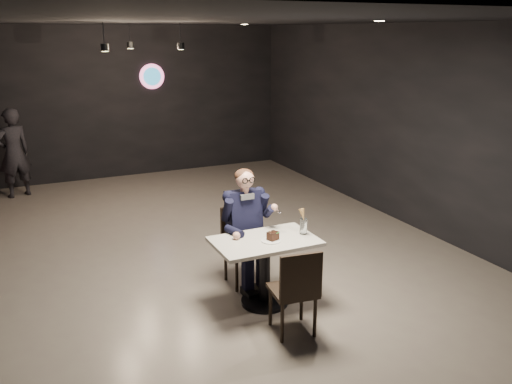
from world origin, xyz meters
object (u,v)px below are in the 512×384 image
chair_near (293,289)px  seated_man (244,226)px  chair_far (244,247)px  passerby (14,153)px  main_table (265,272)px  sundae_glass (303,226)px

chair_near → seated_man: (0.00, 1.18, 0.26)m
chair_far → passerby: size_ratio=0.58×
main_table → chair_near: 0.64m
chair_far → passerby: passerby is taller
seated_man → passerby: 5.47m
chair_far → chair_near: same height
chair_far → seated_man: bearing=0.0°
seated_man → main_table: bearing=-90.0°
seated_man → chair_near: bearing=-90.0°
chair_far → seated_man: seated_man is taller
chair_near → sundae_glass: (0.46, 0.61, 0.38)m
main_table → passerby: 5.99m
main_table → passerby: size_ratio=0.69×
chair_near → passerby: passerby is taller
main_table → chair_far: (0.00, 0.55, 0.09)m
chair_near → seated_man: size_ratio=0.64×
sundae_glass → passerby: bearing=116.4°
sundae_glass → passerby: (-2.75, 5.54, -0.04)m
chair_near → passerby: (-2.30, 6.14, 0.34)m
seated_man → chair_far: bearing=0.0°
chair_far → sundae_glass: bearing=-51.5°
chair_near → sundae_glass: sundae_glass is taller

